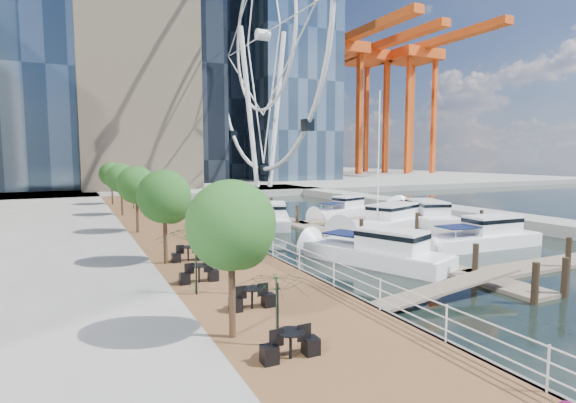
# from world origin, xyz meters

# --- Properties ---
(ground) EXTENTS (520.00, 520.00, 0.00)m
(ground) POSITION_xyz_m (0.00, 0.00, 0.00)
(ground) COLOR black
(ground) RESTS_ON ground
(boardwalk) EXTENTS (6.00, 60.00, 1.00)m
(boardwalk) POSITION_xyz_m (-9.00, 15.00, 0.50)
(boardwalk) COLOR brown
(boardwalk) RESTS_ON ground
(seawall) EXTENTS (0.25, 60.00, 1.00)m
(seawall) POSITION_xyz_m (-6.00, 15.00, 0.50)
(seawall) COLOR #595954
(seawall) RESTS_ON ground
(land_far) EXTENTS (200.00, 114.00, 1.00)m
(land_far) POSITION_xyz_m (0.00, 102.00, 0.50)
(land_far) COLOR gray
(land_far) RESTS_ON ground
(breakwater) EXTENTS (4.00, 60.00, 1.00)m
(breakwater) POSITION_xyz_m (20.00, 20.00, 0.50)
(breakwater) COLOR gray
(breakwater) RESTS_ON ground
(pier) EXTENTS (14.00, 12.00, 1.00)m
(pier) POSITION_xyz_m (14.00, 52.00, 0.50)
(pier) COLOR gray
(pier) RESTS_ON ground
(railing) EXTENTS (0.10, 60.00, 1.05)m
(railing) POSITION_xyz_m (-6.10, 15.00, 1.52)
(railing) COLOR white
(railing) RESTS_ON boardwalk
(floating_docks) EXTENTS (16.00, 34.00, 2.60)m
(floating_docks) POSITION_xyz_m (7.97, 9.98, 0.49)
(floating_docks) COLOR #6D6051
(floating_docks) RESTS_ON ground
(ferris_wheel) EXTENTS (5.80, 45.60, 47.80)m
(ferris_wheel) POSITION_xyz_m (14.00, 52.00, 25.92)
(ferris_wheel) COLOR white
(ferris_wheel) RESTS_ON ground
(port_cranes) EXTENTS (40.00, 52.00, 38.00)m
(port_cranes) POSITION_xyz_m (67.67, 95.67, 20.00)
(port_cranes) COLOR #D84C14
(port_cranes) RESTS_ON ground
(street_trees) EXTENTS (2.60, 42.60, 4.60)m
(street_trees) POSITION_xyz_m (-11.40, 14.00, 4.29)
(street_trees) COLOR #3F2B1C
(street_trees) RESTS_ON ground
(cafe_tables) EXTENTS (2.50, 13.70, 0.74)m
(cafe_tables) POSITION_xyz_m (-10.40, -2.00, 1.37)
(cafe_tables) COLOR black
(cafe_tables) RESTS_ON ground
(yacht_foreground) EXTENTS (9.83, 3.04, 2.15)m
(yacht_foreground) POSITION_xyz_m (9.68, 3.47, 0.00)
(yacht_foreground) COLOR white
(yacht_foreground) RESTS_ON ground
(pedestrian_near) EXTENTS (0.83, 0.71, 1.92)m
(pedestrian_near) POSITION_xyz_m (-7.32, 8.43, 1.96)
(pedestrian_near) COLOR #4D5866
(pedestrian_near) RESTS_ON boardwalk
(pedestrian_mid) EXTENTS (1.02, 1.06, 1.73)m
(pedestrian_mid) POSITION_xyz_m (-6.51, 20.88, 1.86)
(pedestrian_mid) COLOR #7D6256
(pedestrian_mid) RESTS_ON boardwalk
(pedestrian_far) EXTENTS (1.17, 0.65, 1.89)m
(pedestrian_far) POSITION_xyz_m (-9.67, 29.00, 1.94)
(pedestrian_far) COLOR #363A44
(pedestrian_far) RESTS_ON boardwalk
(moored_yachts) EXTENTS (21.25, 36.26, 11.50)m
(moored_yachts) POSITION_xyz_m (8.18, 11.00, 0.00)
(moored_yachts) COLOR white
(moored_yachts) RESTS_ON ground
(cafe_seating) EXTENTS (4.44, 8.60, 2.64)m
(cafe_seating) POSITION_xyz_m (-10.72, -2.98, 2.21)
(cafe_seating) COLOR #0E331F
(cafe_seating) RESTS_ON ground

